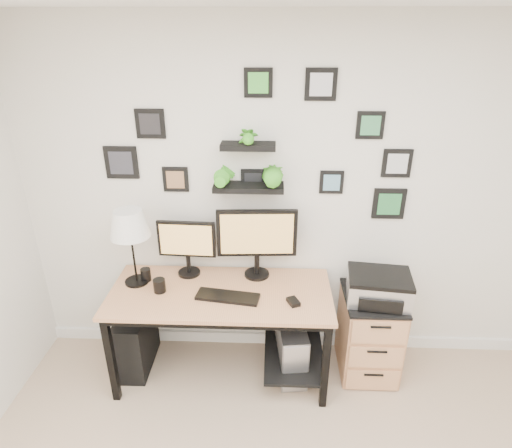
{
  "coord_description": "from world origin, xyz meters",
  "views": [
    {
      "loc": [
        -0.13,
        -0.95,
        2.48
      ],
      "look_at": [
        -0.24,
        1.83,
        1.2
      ],
      "focal_mm": 30.0,
      "sensor_mm": 36.0,
      "label": 1
    }
  ],
  "objects_px": {
    "pc_tower_grey": "(291,349)",
    "pc_tower_black": "(136,339)",
    "desk": "(226,303)",
    "monitor_right": "(257,238)",
    "printer": "(379,287)",
    "monitor_left": "(187,244)",
    "mug": "(159,286)",
    "table_lamp": "(129,226)",
    "file_cabinet": "(369,333)"
  },
  "relations": [
    {
      "from": "monitor_left",
      "to": "table_lamp",
      "type": "xyz_separation_m",
      "value": [
        -0.37,
        -0.13,
        0.21
      ]
    },
    {
      "from": "monitor_left",
      "to": "monitor_right",
      "type": "xyz_separation_m",
      "value": [
        0.52,
        -0.0,
        0.07
      ]
    },
    {
      "from": "monitor_right",
      "to": "table_lamp",
      "type": "bearing_deg",
      "value": -171.87
    },
    {
      "from": "monitor_right",
      "to": "printer",
      "type": "bearing_deg",
      "value": -10.1
    },
    {
      "from": "desk",
      "to": "file_cabinet",
      "type": "xyz_separation_m",
      "value": [
        1.09,
        0.06,
        -0.29
      ]
    },
    {
      "from": "table_lamp",
      "to": "mug",
      "type": "bearing_deg",
      "value": -29.83
    },
    {
      "from": "pc_tower_black",
      "to": "printer",
      "type": "distance_m",
      "value": 1.91
    },
    {
      "from": "desk",
      "to": "monitor_left",
      "type": "distance_m",
      "value": 0.53
    },
    {
      "from": "monitor_left",
      "to": "pc_tower_black",
      "type": "bearing_deg",
      "value": -157.84
    },
    {
      "from": "monitor_right",
      "to": "pc_tower_black",
      "type": "bearing_deg",
      "value": -169.89
    },
    {
      "from": "desk",
      "to": "monitor_right",
      "type": "bearing_deg",
      "value": 41.27
    },
    {
      "from": "pc_tower_grey",
      "to": "pc_tower_black",
      "type": "bearing_deg",
      "value": 178.25
    },
    {
      "from": "mug",
      "to": "printer",
      "type": "xyz_separation_m",
      "value": [
        1.58,
        0.09,
        -0.03
      ]
    },
    {
      "from": "monitor_right",
      "to": "file_cabinet",
      "type": "distance_m",
      "value": 1.15
    },
    {
      "from": "mug",
      "to": "pc_tower_black",
      "type": "distance_m",
      "value": 0.61
    },
    {
      "from": "monitor_left",
      "to": "printer",
      "type": "xyz_separation_m",
      "value": [
        1.41,
        -0.16,
        -0.24
      ]
    },
    {
      "from": "table_lamp",
      "to": "printer",
      "type": "height_order",
      "value": "table_lamp"
    },
    {
      "from": "pc_tower_black",
      "to": "monitor_left",
      "type": "bearing_deg",
      "value": 21.53
    },
    {
      "from": "pc_tower_grey",
      "to": "table_lamp",
      "type": "bearing_deg",
      "value": 176.17
    },
    {
      "from": "desk",
      "to": "monitor_left",
      "type": "xyz_separation_m",
      "value": [
        -0.3,
        0.2,
        0.38
      ]
    },
    {
      "from": "desk",
      "to": "table_lamp",
      "type": "xyz_separation_m",
      "value": [
        -0.67,
        0.07,
        0.59
      ]
    },
    {
      "from": "table_lamp",
      "to": "pc_tower_black",
      "type": "distance_m",
      "value": 0.97
    },
    {
      "from": "table_lamp",
      "to": "mug",
      "type": "relative_size",
      "value": 5.9
    },
    {
      "from": "monitor_left",
      "to": "pc_tower_grey",
      "type": "distance_m",
      "value": 1.14
    },
    {
      "from": "desk",
      "to": "file_cabinet",
      "type": "height_order",
      "value": "desk"
    },
    {
      "from": "pc_tower_grey",
      "to": "mug",
      "type": "bearing_deg",
      "value": -177.75
    },
    {
      "from": "monitor_right",
      "to": "pc_tower_grey",
      "type": "relative_size",
      "value": 1.26
    },
    {
      "from": "monitor_right",
      "to": "file_cabinet",
      "type": "height_order",
      "value": "monitor_right"
    },
    {
      "from": "monitor_right",
      "to": "printer",
      "type": "distance_m",
      "value": 0.95
    },
    {
      "from": "desk",
      "to": "pc_tower_grey",
      "type": "height_order",
      "value": "desk"
    },
    {
      "from": "file_cabinet",
      "to": "pc_tower_grey",
      "type": "bearing_deg",
      "value": -173.21
    },
    {
      "from": "table_lamp",
      "to": "mug",
      "type": "height_order",
      "value": "table_lamp"
    },
    {
      "from": "desk",
      "to": "pc_tower_grey",
      "type": "distance_m",
      "value": 0.64
    },
    {
      "from": "monitor_left",
      "to": "file_cabinet",
      "type": "xyz_separation_m",
      "value": [
        1.4,
        -0.14,
        -0.67
      ]
    },
    {
      "from": "desk",
      "to": "pc_tower_grey",
      "type": "bearing_deg",
      "value": -1.52
    },
    {
      "from": "monitor_left",
      "to": "pc_tower_black",
      "type": "distance_m",
      "value": 0.89
    },
    {
      "from": "mug",
      "to": "file_cabinet",
      "type": "distance_m",
      "value": 1.63
    },
    {
      "from": "pc_tower_grey",
      "to": "desk",
      "type": "bearing_deg",
      "value": 178.48
    },
    {
      "from": "file_cabinet",
      "to": "table_lamp",
      "type": "bearing_deg",
      "value": 179.77
    },
    {
      "from": "monitor_left",
      "to": "monitor_right",
      "type": "bearing_deg",
      "value": -0.33
    },
    {
      "from": "table_lamp",
      "to": "pc_tower_grey",
      "type": "height_order",
      "value": "table_lamp"
    },
    {
      "from": "mug",
      "to": "printer",
      "type": "bearing_deg",
      "value": 3.08
    },
    {
      "from": "pc_tower_grey",
      "to": "printer",
      "type": "distance_m",
      "value": 0.83
    },
    {
      "from": "monitor_left",
      "to": "mug",
      "type": "height_order",
      "value": "monitor_left"
    },
    {
      "from": "table_lamp",
      "to": "pc_tower_grey",
      "type": "distance_m",
      "value": 1.54
    },
    {
      "from": "pc_tower_black",
      "to": "monitor_right",
      "type": "bearing_deg",
      "value": 9.48
    },
    {
      "from": "printer",
      "to": "monitor_right",
      "type": "bearing_deg",
      "value": 169.9
    },
    {
      "from": "monitor_right",
      "to": "mug",
      "type": "xyz_separation_m",
      "value": [
        -0.69,
        -0.24,
        -0.28
      ]
    },
    {
      "from": "file_cabinet",
      "to": "printer",
      "type": "bearing_deg",
      "value": -54.27
    },
    {
      "from": "table_lamp",
      "to": "file_cabinet",
      "type": "bearing_deg",
      "value": -0.23
    }
  ]
}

